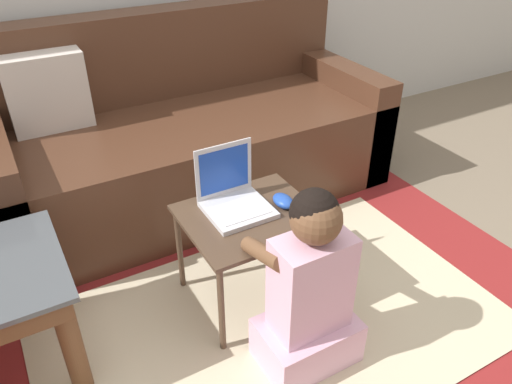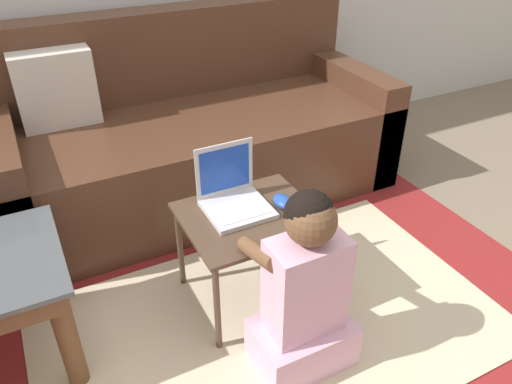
# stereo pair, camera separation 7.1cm
# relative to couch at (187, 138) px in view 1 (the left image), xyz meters

# --- Properties ---
(ground_plane) EXTENTS (16.00, 16.00, 0.00)m
(ground_plane) POSITION_rel_couch_xyz_m (-0.01, -0.97, -0.32)
(ground_plane) COLOR #7F705B
(area_rug) EXTENTS (2.47, 1.53, 0.01)m
(area_rug) POSITION_rel_couch_xyz_m (-0.12, -1.10, -0.32)
(area_rug) COLOR maroon
(area_rug) RESTS_ON ground_plane
(couch) EXTENTS (2.02, 0.89, 0.93)m
(couch) POSITION_rel_couch_xyz_m (0.00, 0.00, 0.00)
(couch) COLOR #4C2D1E
(couch) RESTS_ON ground_plane
(laptop_desk) EXTENTS (0.50, 0.44, 0.42)m
(laptop_desk) POSITION_rel_couch_xyz_m (-0.12, -0.91, 0.04)
(laptop_desk) COLOR #4C3828
(laptop_desk) RESTS_ON ground_plane
(laptop) EXTENTS (0.24, 0.23, 0.24)m
(laptop) POSITION_rel_couch_xyz_m (-0.15, -0.84, 0.14)
(laptop) COLOR silver
(laptop) RESTS_ON laptop_desk
(computer_mouse) EXTENTS (0.07, 0.11, 0.04)m
(computer_mouse) POSITION_rel_couch_xyz_m (0.03, -0.92, 0.12)
(computer_mouse) COLOR #234CB2
(computer_mouse) RESTS_ON laptop_desk
(person_seated) EXTENTS (0.34, 0.34, 0.72)m
(person_seated) POSITION_rel_couch_xyz_m (-0.10, -1.29, 0.00)
(person_seated) COLOR #E5B2CC
(person_seated) RESTS_ON ground_plane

